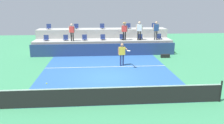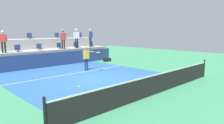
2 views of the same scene
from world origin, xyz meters
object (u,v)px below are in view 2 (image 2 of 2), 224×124
object	(u,v)px
stadium_chair_upper_center	(30,36)
spectator_leaning_on_rail	(3,40)
stadium_chair_lower_right	(76,45)
spectator_in_grey	(77,36)
stadium_chair_lower_center	(40,47)
stadium_chair_upper_far_right	(80,35)
spectator_with_hat	(63,37)
stadium_chair_lower_mid_right	(60,46)
tennis_player	(87,56)
equipment_bag	(107,60)
tennis_ball	(79,87)
stadium_chair_upper_right	(57,36)
spectator_in_white	(90,36)
stadium_chair_lower_far_right	(92,44)
stadium_chair_lower_mid_left	(18,49)

from	to	relation	value
stadium_chair_upper_center	spectator_leaning_on_rail	world-z (taller)	spectator_leaning_on_rail
stadium_chair_lower_right	spectator_in_grey	xyz separation A→B (m)	(-0.20, -0.38, 0.84)
stadium_chair_lower_center	stadium_chair_upper_far_right	bearing A→B (deg)	18.53
stadium_chair_lower_right	spectator_with_hat	world-z (taller)	spectator_with_hat
stadium_chair_lower_mid_right	tennis_player	bearing A→B (deg)	-96.78
stadium_chair_upper_far_right	equipment_bag	world-z (taller)	stadium_chair_upper_far_right
spectator_in_grey	tennis_ball	size ratio (longest dim) A/B	25.61
equipment_bag	stadium_chair_lower_mid_right	bearing A→B (deg)	146.45
stadium_chair_upper_far_right	equipment_bag	size ratio (longest dim) A/B	0.68
stadium_chair_upper_right	spectator_in_white	xyz separation A→B (m)	(2.28, -2.18, -0.01)
tennis_player	equipment_bag	distance (m)	4.76
stadium_chair_lower_far_right	tennis_player	size ratio (longest dim) A/B	0.30
stadium_chair_lower_center	stadium_chair_lower_right	world-z (taller)	same
stadium_chair_upper_center	spectator_leaning_on_rail	distance (m)	3.58
stadium_chair_lower_mid_left	stadium_chair_upper_far_right	distance (m)	7.36
tennis_player	spectator_leaning_on_rail	bearing A→B (deg)	134.18
stadium_chair_lower_right	stadium_chair_lower_mid_right	bearing A→B (deg)	180.00
stadium_chair_lower_mid_left	spectator_with_hat	size ratio (longest dim) A/B	0.31
stadium_chair_lower_center	tennis_player	world-z (taller)	stadium_chair_lower_center
stadium_chair_lower_mid_left	stadium_chair_upper_center	bearing A→B (deg)	46.16
stadium_chair_upper_right	spectator_in_grey	world-z (taller)	spectator_in_grey
stadium_chair_lower_mid_left	tennis_player	bearing A→B (deg)	-56.94
stadium_chair_lower_center	equipment_bag	bearing A→B (deg)	-23.58
tennis_player	spectator_with_hat	distance (m)	4.46
tennis_player	tennis_ball	bearing A→B (deg)	-129.63
stadium_chair_lower_mid_right	spectator_leaning_on_rail	distance (m)	4.73
spectator_leaning_on_rail	spectator_with_hat	xyz separation A→B (m)	(4.81, 0.00, 0.08)
spectator_in_grey	tennis_ball	bearing A→B (deg)	-124.33
stadium_chair_upper_center	stadium_chair_upper_right	bearing A→B (deg)	0.00
spectator_leaning_on_rail	tennis_ball	xyz separation A→B (m)	(-0.37, -9.64, -1.47)
tennis_ball	equipment_bag	bearing A→B (deg)	41.90
stadium_chair_upper_right	tennis_ball	world-z (taller)	stadium_chair_upper_right
spectator_in_grey	stadium_chair_lower_mid_right	bearing A→B (deg)	166.11
stadium_chair_upper_center	tennis_ball	world-z (taller)	stadium_chair_upper_center
spectator_with_hat	equipment_bag	distance (m)	4.44
stadium_chair_lower_mid_right	spectator_in_grey	bearing A→B (deg)	-13.89
tennis_player	stadium_chair_lower_center	bearing A→B (deg)	105.56
stadium_chair_lower_far_right	stadium_chair_lower_mid_left	bearing A→B (deg)	180.00
stadium_chair_lower_right	tennis_ball	distance (m)	12.12
stadium_chair_upper_right	stadium_chair_lower_far_right	bearing A→B (deg)	-33.47
stadium_chair_lower_right	spectator_with_hat	size ratio (longest dim) A/B	0.31
spectator_in_white	stadium_chair_upper_right	bearing A→B (deg)	136.23
stadium_chair_upper_right	equipment_bag	bearing A→B (deg)	-57.18
stadium_chair_lower_center	stadium_chair_upper_right	world-z (taller)	stadium_chair_upper_right
stadium_chair_upper_right	spectator_in_white	size ratio (longest dim) A/B	0.30
stadium_chair_upper_far_right	stadium_chair_upper_right	bearing A→B (deg)	180.00
stadium_chair_upper_center	stadium_chair_lower_center	bearing A→B (deg)	-90.34
stadium_chair_lower_far_right	stadium_chair_upper_center	bearing A→B (deg)	161.58
stadium_chair_lower_mid_left	equipment_bag	bearing A→B (deg)	-18.29
stadium_chair_lower_right	stadium_chair_lower_far_right	xyz separation A→B (m)	(1.83, 0.00, 0.00)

